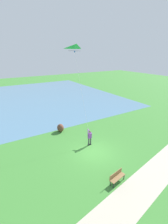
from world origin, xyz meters
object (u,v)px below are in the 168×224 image
(flying_kite, at_px, (77,49))
(park_bench_near_walkway, at_px, (117,176))
(person_kite_flyer, at_px, (90,136))
(lakeside_shrub, at_px, (61,128))

(flying_kite, distance_m, park_bench_near_walkway, 13.12)
(person_kite_flyer, height_order, lakeside_shrub, person_kite_flyer)
(flying_kite, xyz_separation_m, lakeside_shrub, (1.37, 1.80, -9.49))
(person_kite_flyer, relative_size, park_bench_near_walkway, 1.18)
(person_kite_flyer, xyz_separation_m, flying_kite, (3.27, -0.34, 8.96))
(park_bench_near_walkway, xyz_separation_m, lakeside_shrub, (10.30, 0.33, 0.01))
(person_kite_flyer, bearing_deg, park_bench_near_walkway, 168.69)
(park_bench_near_walkway, bearing_deg, flying_kite, -9.34)
(person_kite_flyer, relative_size, flying_kite, 0.21)
(flying_kite, bearing_deg, person_kite_flyer, 174.11)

